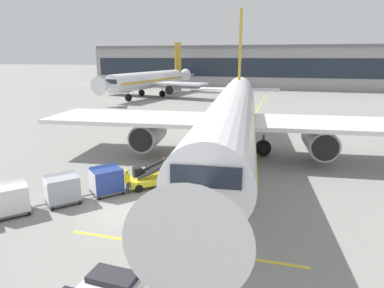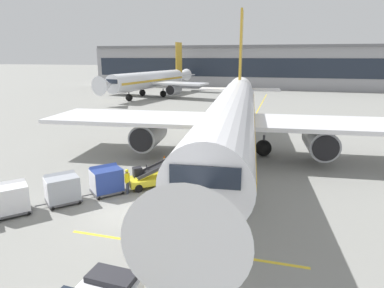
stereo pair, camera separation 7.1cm
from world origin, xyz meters
TOP-DOWN VIEW (x-y plane):
  - ground_plane at (0.00, 0.00)m, footprint 600.00×600.00m
  - parked_airplane at (4.28, 12.97)m, footprint 34.37×44.43m
  - belt_loader at (0.15, 4.62)m, footprint 4.99×4.48m
  - baggage_cart_lead at (-2.48, 2.32)m, footprint 2.53×2.57m
  - baggage_cart_second at (-4.40, 0.22)m, footprint 2.53×2.57m
  - baggage_cart_third at (-6.38, -1.91)m, footprint 2.53×2.57m
  - ground_crew_by_loader at (-3.03, 2.81)m, footprint 0.56×0.32m
  - ground_crew_by_carts at (-1.11, 2.69)m, footprint 0.29×0.57m
  - safety_cone_engine_keepout at (-1.05, 9.73)m, footprint 0.60×0.60m
  - apron_guidance_line_lead_in at (4.45, 12.20)m, footprint 0.20×110.00m
  - apron_guidance_line_stop_bar at (4.35, -2.74)m, footprint 12.00×0.20m
  - terminal_building at (-1.69, 86.38)m, footprint 92.71×16.82m
  - distant_airplane at (-20.79, 54.91)m, footprint 26.97×36.00m

SIDE VIEW (x-z plane):
  - ground_plane at x=0.00m, z-range 0.00..0.00m
  - apron_guidance_line_lead_in at x=4.45m, z-range 0.00..0.01m
  - apron_guidance_line_stop_bar at x=4.35m, z-range 0.00..0.01m
  - safety_cone_engine_keepout at x=-1.05m, z-range -0.01..0.67m
  - belt_loader at x=0.15m, z-range -0.48..2.10m
  - ground_crew_by_loader at x=-3.03m, z-range 0.13..1.87m
  - ground_crew_by_carts at x=-1.11m, z-range 0.13..1.87m
  - baggage_cart_lead at x=-2.48m, z-range 0.04..1.96m
  - baggage_cart_second at x=-4.40m, z-range 0.04..1.96m
  - baggage_cart_third at x=-6.38m, z-range 0.04..1.96m
  - distant_airplane at x=-20.79m, z-range -2.53..9.92m
  - parked_airplane at x=4.28m, z-range -3.61..11.36m
  - terminal_building at x=-1.69m, z-range -0.05..11.92m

